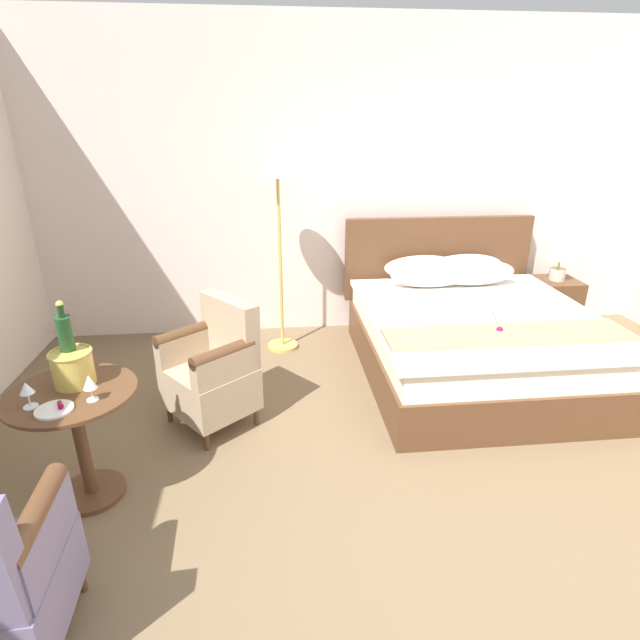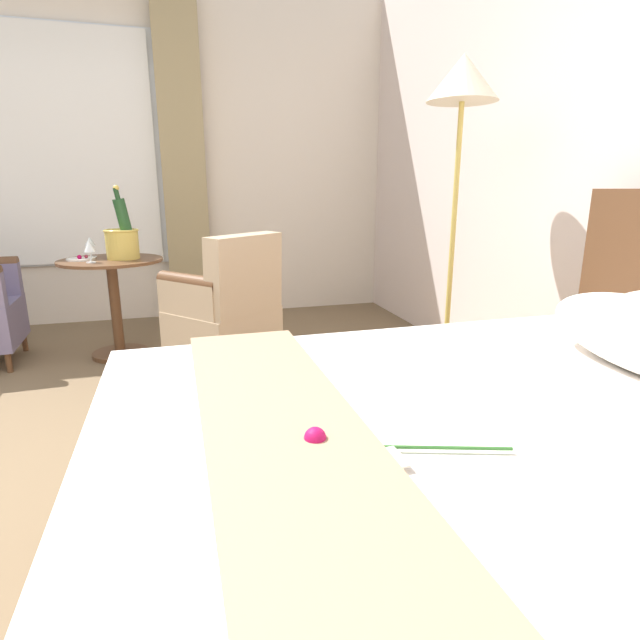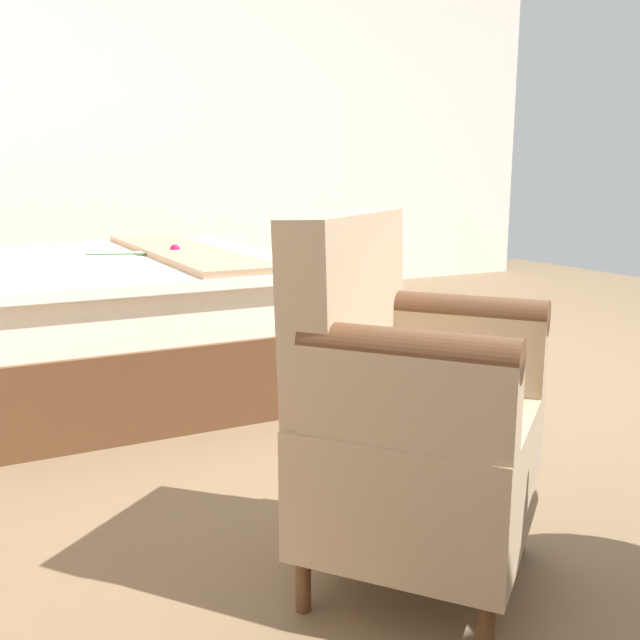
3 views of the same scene
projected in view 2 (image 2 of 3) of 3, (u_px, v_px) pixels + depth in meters
The scene contains 9 objects.
wall_window_side at pixel (52, 152), 4.05m from camera, with size 0.27×5.78×2.86m.
bed at pixel (544, 515), 1.25m from camera, with size 1.83×2.06×1.13m.
floor_lamp_brass at pixel (461, 109), 2.54m from camera, with size 0.36×0.36×1.79m.
side_table_round at pixel (114, 295), 3.40m from camera, with size 0.67×0.67×0.68m.
champagne_bucket at pixel (122, 239), 3.32m from camera, with size 0.22×0.22×0.48m.
wine_glass_near_bucket at pixel (90, 243), 3.40m from camera, with size 0.07×0.07×0.14m.
wine_glass_near_edge at pixel (89, 247), 3.15m from camera, with size 0.07×0.07×0.14m.
snack_plate at pixel (81, 259), 3.29m from camera, with size 0.18×0.18×0.04m.
armchair_by_window at pixel (227, 313), 2.98m from camera, with size 0.73×0.73×0.89m.
Camera 2 is at (1.67, 0.91, 1.13)m, focal length 28.00 mm.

